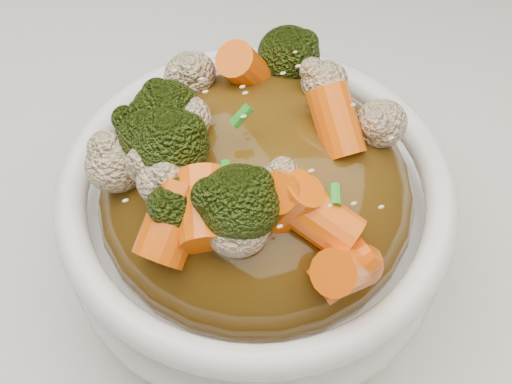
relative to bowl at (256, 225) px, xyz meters
name	(u,v)px	position (x,y,z in m)	size (l,w,h in m)	color
tablecloth	(272,299)	(0.00, -0.02, -0.06)	(1.20, 0.80, 0.04)	silver
bowl	(256,225)	(0.00, 0.00, 0.00)	(0.23, 0.23, 0.09)	white
sauce_base	(256,195)	(0.00, 0.00, 0.03)	(0.18, 0.18, 0.10)	#4D330D
carrots	(256,119)	(0.00, 0.00, 0.10)	(0.18, 0.18, 0.05)	#FB6108
broccoli	(256,121)	(0.00, 0.00, 0.10)	(0.18, 0.18, 0.05)	black
cauliflower	(256,123)	(0.00, 0.00, 0.09)	(0.18, 0.18, 0.04)	beige
scallions	(256,118)	(0.00, 0.00, 0.10)	(0.14, 0.14, 0.02)	#278E20
sesame_seeds	(256,118)	(0.00, 0.00, 0.10)	(0.16, 0.16, 0.01)	beige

